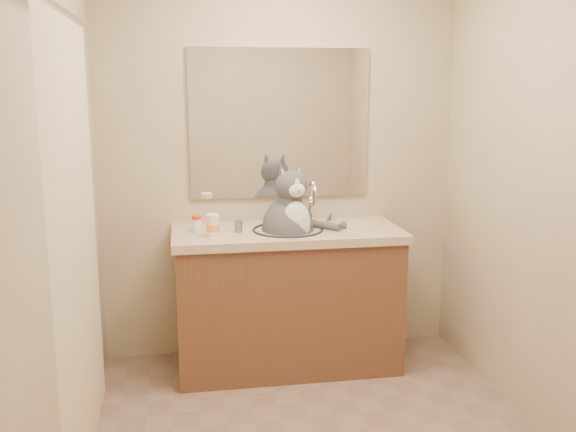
# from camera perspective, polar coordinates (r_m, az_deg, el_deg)

# --- Properties ---
(room) EXTENTS (2.22, 2.52, 2.42)m
(room) POSITION_cam_1_polar(r_m,az_deg,el_deg) (2.76, 3.28, 1.56)
(room) COLOR #7E6757
(room) RESTS_ON ground
(vanity) EXTENTS (1.34, 0.59, 1.12)m
(vanity) POSITION_cam_1_polar(r_m,az_deg,el_deg) (3.87, -0.06, -7.09)
(vanity) COLOR brown
(vanity) RESTS_ON ground
(mirror) EXTENTS (1.10, 0.02, 0.90)m
(mirror) POSITION_cam_1_polar(r_m,az_deg,el_deg) (3.94, -0.74, 8.21)
(mirror) COLOR white
(mirror) RESTS_ON room
(shower_curtain) EXTENTS (0.02, 1.30, 1.93)m
(shower_curtain) POSITION_cam_1_polar(r_m,az_deg,el_deg) (2.86, -18.25, -2.13)
(shower_curtain) COLOR beige
(shower_curtain) RESTS_ON ground
(cat) EXTENTS (0.50, 0.40, 0.60)m
(cat) POSITION_cam_1_polar(r_m,az_deg,el_deg) (3.73, 0.10, -0.77)
(cat) COLOR #47484D
(cat) RESTS_ON vanity
(pill_bottle_redcap) EXTENTS (0.07, 0.07, 0.10)m
(pill_bottle_redcap) POSITION_cam_1_polar(r_m,az_deg,el_deg) (3.72, -8.11, -0.67)
(pill_bottle_redcap) COLOR white
(pill_bottle_redcap) RESTS_ON vanity
(pill_bottle_orange) EXTENTS (0.09, 0.09, 0.13)m
(pill_bottle_orange) POSITION_cam_1_polar(r_m,az_deg,el_deg) (3.59, -6.71, -0.89)
(pill_bottle_orange) COLOR white
(pill_bottle_orange) RESTS_ON vanity
(grey_canister) EXTENTS (0.05, 0.05, 0.07)m
(grey_canister) POSITION_cam_1_polar(r_m,az_deg,el_deg) (3.69, -4.43, -0.90)
(grey_canister) COLOR slate
(grey_canister) RESTS_ON vanity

